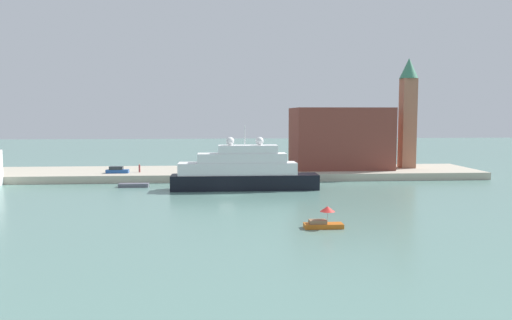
{
  "coord_description": "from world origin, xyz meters",
  "views": [
    {
      "loc": [
        -1.28,
        -83.83,
        13.52
      ],
      "look_at": [
        5.35,
        6.0,
        5.37
      ],
      "focal_mm": 35.37,
      "sensor_mm": 36.0,
      "label": 1
    }
  ],
  "objects_px": {
    "harbor_building": "(339,138)",
    "mooring_bollard": "(259,172)",
    "work_barge": "(134,185)",
    "large_yacht": "(243,172)",
    "parked_car": "(117,170)",
    "person_figure": "(139,168)",
    "small_motorboat": "(324,221)",
    "bell_tower": "(408,108)"
  },
  "relations": [
    {
      "from": "person_figure",
      "to": "harbor_building",
      "type": "bearing_deg",
      "value": 7.89
    },
    {
      "from": "small_motorboat",
      "to": "harbor_building",
      "type": "distance_m",
      "value": 56.0
    },
    {
      "from": "small_motorboat",
      "to": "person_figure",
      "type": "distance_m",
      "value": 55.61
    },
    {
      "from": "bell_tower",
      "to": "mooring_bollard",
      "type": "height_order",
      "value": "bell_tower"
    },
    {
      "from": "work_barge",
      "to": "person_figure",
      "type": "distance_m",
      "value": 11.32
    },
    {
      "from": "work_barge",
      "to": "mooring_bollard",
      "type": "height_order",
      "value": "mooring_bollard"
    },
    {
      "from": "parked_car",
      "to": "person_figure",
      "type": "height_order",
      "value": "person_figure"
    },
    {
      "from": "harbor_building",
      "to": "mooring_bollard",
      "type": "bearing_deg",
      "value": -150.34
    },
    {
      "from": "large_yacht",
      "to": "mooring_bollard",
      "type": "height_order",
      "value": "large_yacht"
    },
    {
      "from": "bell_tower",
      "to": "work_barge",
      "type": "bearing_deg",
      "value": -164.73
    },
    {
      "from": "large_yacht",
      "to": "small_motorboat",
      "type": "bearing_deg",
      "value": -75.61
    },
    {
      "from": "large_yacht",
      "to": "bell_tower",
      "type": "relative_size",
      "value": 1.08
    },
    {
      "from": "work_barge",
      "to": "parked_car",
      "type": "height_order",
      "value": "parked_car"
    },
    {
      "from": "small_motorboat",
      "to": "mooring_bollard",
      "type": "relative_size",
      "value": 6.94
    },
    {
      "from": "large_yacht",
      "to": "harbor_building",
      "type": "bearing_deg",
      "value": 43.45
    },
    {
      "from": "large_yacht",
      "to": "harbor_building",
      "type": "distance_m",
      "value": 31.97
    },
    {
      "from": "work_barge",
      "to": "mooring_bollard",
      "type": "relative_size",
      "value": 8.18
    },
    {
      "from": "bell_tower",
      "to": "person_figure",
      "type": "height_order",
      "value": "bell_tower"
    },
    {
      "from": "small_motorboat",
      "to": "bell_tower",
      "type": "relative_size",
      "value": 0.19
    },
    {
      "from": "work_barge",
      "to": "bell_tower",
      "type": "height_order",
      "value": "bell_tower"
    },
    {
      "from": "work_barge",
      "to": "harbor_building",
      "type": "relative_size",
      "value": 0.26
    },
    {
      "from": "parked_car",
      "to": "small_motorboat",
      "type": "bearing_deg",
      "value": -54.32
    },
    {
      "from": "bell_tower",
      "to": "person_figure",
      "type": "distance_m",
      "value": 60.41
    },
    {
      "from": "large_yacht",
      "to": "parked_car",
      "type": "bearing_deg",
      "value": 149.82
    },
    {
      "from": "small_motorboat",
      "to": "mooring_bollard",
      "type": "xyz_separation_m",
      "value": [
        -4.29,
        42.66,
        0.94
      ]
    },
    {
      "from": "parked_car",
      "to": "person_figure",
      "type": "xyz_separation_m",
      "value": [
        4.39,
        1.01,
        0.23
      ]
    },
    {
      "from": "small_motorboat",
      "to": "parked_car",
      "type": "height_order",
      "value": "parked_car"
    },
    {
      "from": "work_barge",
      "to": "large_yacht",
      "type": "bearing_deg",
      "value": -12.63
    },
    {
      "from": "bell_tower",
      "to": "mooring_bollard",
      "type": "relative_size",
      "value": 36.48
    },
    {
      "from": "harbor_building",
      "to": "parked_car",
      "type": "relative_size",
      "value": 4.62
    },
    {
      "from": "work_barge",
      "to": "parked_car",
      "type": "xyz_separation_m",
      "value": [
        -5.0,
        10.12,
        1.76
      ]
    },
    {
      "from": "person_figure",
      "to": "mooring_bollard",
      "type": "bearing_deg",
      "value": -11.0
    },
    {
      "from": "large_yacht",
      "to": "parked_car",
      "type": "relative_size",
      "value": 5.8
    },
    {
      "from": "mooring_bollard",
      "to": "person_figure",
      "type": "bearing_deg",
      "value": 169.0
    },
    {
      "from": "person_figure",
      "to": "mooring_bollard",
      "type": "relative_size",
      "value": 2.63
    },
    {
      "from": "bell_tower",
      "to": "person_figure",
      "type": "relative_size",
      "value": 13.88
    },
    {
      "from": "work_barge",
      "to": "person_figure",
      "type": "height_order",
      "value": "person_figure"
    },
    {
      "from": "harbor_building",
      "to": "parked_car",
      "type": "height_order",
      "value": "harbor_building"
    },
    {
      "from": "work_barge",
      "to": "mooring_bollard",
      "type": "bearing_deg",
      "value": 14.76
    },
    {
      "from": "work_barge",
      "to": "harbor_building",
      "type": "bearing_deg",
      "value": 21.74
    },
    {
      "from": "work_barge",
      "to": "person_figure",
      "type": "bearing_deg",
      "value": 93.12
    },
    {
      "from": "bell_tower",
      "to": "harbor_building",
      "type": "bearing_deg",
      "value": 175.19
    }
  ]
}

